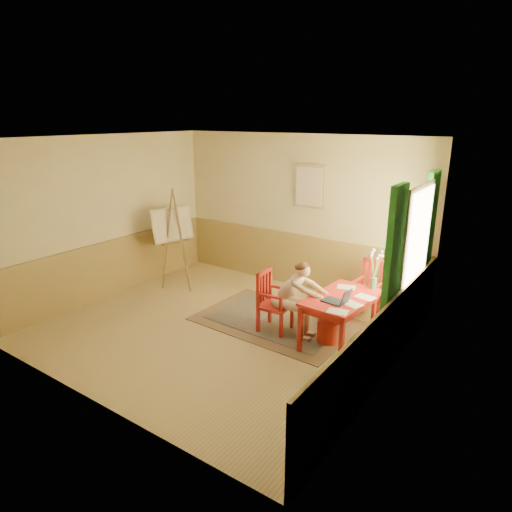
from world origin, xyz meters
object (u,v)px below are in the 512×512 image
Objects in this scene: chair_back at (370,291)px; figure at (293,295)px; easel at (174,229)px; laptop at (338,300)px; table at (342,302)px; chair_left at (273,301)px.

figure is at bearing -121.36° from chair_back.
easel is at bearing -169.89° from chair_back.
figure is 0.62× the size of easel.
figure is 2.95m from easel.
figure reaches higher than laptop.
laptop is 3.66m from easel.
figure is (-0.68, -0.16, 0.00)m from table.
chair_back is at bearing 58.64° from figure.
table is 1.32× the size of chair_back.
table is at bearing 100.75° from laptop.
easel reaches higher than figure.
table is 0.28m from laptop.
chair_left is 0.98× the size of chair_back.
chair_back is 0.51× the size of easel.
laptop is at bearing -9.79° from easel.
laptop reaches higher than table.
chair_back reaches higher than chair_left.
table is 0.70m from figure.
figure is at bearing -10.52° from easel.
figure is 3.01× the size of laptop.
chair_left reaches higher than table.
chair_back reaches higher than table.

